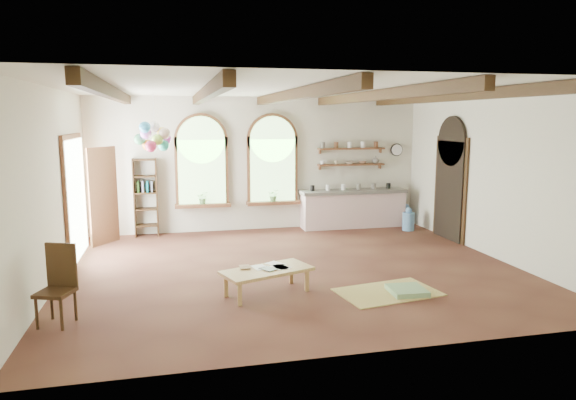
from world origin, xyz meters
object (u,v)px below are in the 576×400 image
object	(u,v)px
coffee_table	(267,272)
balloon_cluster	(154,137)
kitchen_counter	(353,208)
side_chair	(57,302)

from	to	relation	value
coffee_table	balloon_cluster	distance (m)	3.90
kitchen_counter	balloon_cluster	world-z (taller)	balloon_cluster
coffee_table	side_chair	distance (m)	2.97
balloon_cluster	coffee_table	bearing A→B (deg)	-59.86
side_chair	balloon_cluster	xyz separation A→B (m)	(1.24, 3.45, 2.03)
kitchen_counter	coffee_table	bearing A→B (deg)	-124.29
side_chair	balloon_cluster	size ratio (longest dim) A/B	0.93
coffee_table	kitchen_counter	bearing A→B (deg)	55.71
coffee_table	side_chair	size ratio (longest dim) A/B	1.43
kitchen_counter	side_chair	bearing A→B (deg)	-140.05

